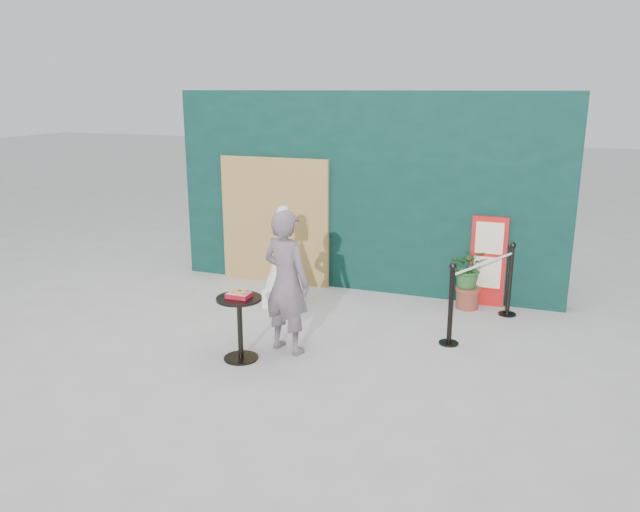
% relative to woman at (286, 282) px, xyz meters
% --- Properties ---
extents(ground, '(60.00, 60.00, 0.00)m').
position_rel_woman_xyz_m(ground, '(0.16, -0.49, -0.85)').
color(ground, '#ADAAA5').
rests_on(ground, ground).
extents(back_wall, '(6.00, 0.30, 3.00)m').
position_rel_woman_xyz_m(back_wall, '(0.16, 2.66, 0.65)').
color(back_wall, black).
rests_on(back_wall, ground).
extents(bamboo_fence, '(1.80, 0.08, 2.00)m').
position_rel_woman_xyz_m(bamboo_fence, '(-1.24, 2.45, 0.15)').
color(bamboo_fence, tan).
rests_on(bamboo_fence, ground).
extents(woman, '(0.71, 0.57, 1.71)m').
position_rel_woman_xyz_m(woman, '(0.00, 0.00, 0.00)').
color(woman, slate).
rests_on(woman, ground).
extents(menu_board, '(0.50, 0.07, 1.30)m').
position_rel_woman_xyz_m(menu_board, '(2.06, 2.46, -0.20)').
color(menu_board, red).
rests_on(menu_board, ground).
extents(statue, '(0.57, 0.57, 1.46)m').
position_rel_woman_xyz_m(statue, '(-0.67, 1.47, -0.26)').
color(statue, white).
rests_on(statue, ground).
extents(cafe_table, '(0.52, 0.52, 0.75)m').
position_rel_woman_xyz_m(cafe_table, '(-0.40, -0.42, -0.36)').
color(cafe_table, black).
rests_on(cafe_table, ground).
extents(food_basket, '(0.26, 0.19, 0.11)m').
position_rel_woman_xyz_m(food_basket, '(-0.40, -0.41, -0.07)').
color(food_basket, red).
rests_on(food_basket, cafe_table).
extents(planter, '(0.52, 0.45, 0.89)m').
position_rel_woman_xyz_m(planter, '(1.83, 2.24, -0.34)').
color(planter, brown).
rests_on(planter, ground).
extents(stanchion_barrier, '(0.84, 1.54, 1.03)m').
position_rel_woman_xyz_m(stanchion_barrier, '(2.09, 1.50, -0.36)').
color(stanchion_barrier, black).
rests_on(stanchion_barrier, ground).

